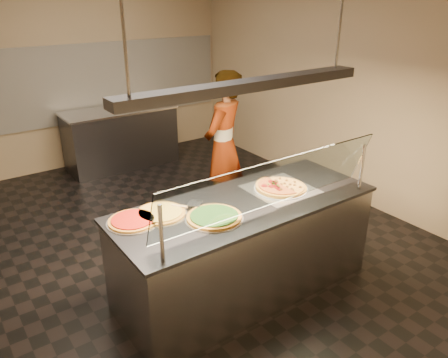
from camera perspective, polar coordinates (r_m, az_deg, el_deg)
ground at (r=5.13m, az=-5.98°, el=-7.75°), size 5.00×6.00×0.02m
wall_back at (r=7.28m, az=-18.69°, el=13.26°), size 5.00×0.02×3.00m
wall_right at (r=6.12m, az=14.70°, el=11.98°), size 0.02×6.00×3.00m
tile_band at (r=7.28m, az=-18.41°, el=11.69°), size 4.90×0.02×1.20m
serving_counter at (r=4.06m, az=2.73°, el=-8.87°), size 2.40×0.94×0.93m
sneeze_guard at (r=3.47m, az=6.45°, el=-0.67°), size 2.16×0.18×0.54m
perforated_tray at (r=4.10m, az=7.37°, el=-1.25°), size 0.58×0.58×0.01m
half_pizza_pepperoni at (r=4.02m, az=6.19°, el=-1.28°), size 0.26×0.47×0.05m
half_pizza_sausage at (r=4.16m, az=8.53°, el=-0.62°), size 0.24×0.47×0.04m
pizza_spinach at (r=3.55m, az=-1.33°, el=-4.94°), size 0.48×0.48×0.03m
pizza_cheese at (r=3.65m, az=-8.32°, el=-4.39°), size 0.44×0.44×0.03m
pizza_tomato at (r=3.58m, az=-11.84°, el=-5.33°), size 0.42×0.42×0.03m
pizza_spatula at (r=3.73m, az=-5.04°, el=-3.34°), size 0.28×0.17×0.02m
prep_table at (r=7.23m, az=-13.32°, el=5.31°), size 1.73×0.74×0.93m
worker at (r=5.25m, az=-0.07°, el=4.25°), size 0.79×0.70×1.82m
heat_lamp_housing at (r=3.50m, az=3.20°, el=12.12°), size 2.30×0.18×0.08m
lamp_rod_left at (r=2.92m, az=-13.16°, el=20.13°), size 0.02×0.02×1.01m
lamp_rod_right at (r=4.14m, az=15.10°, el=20.75°), size 0.02×0.02×1.01m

